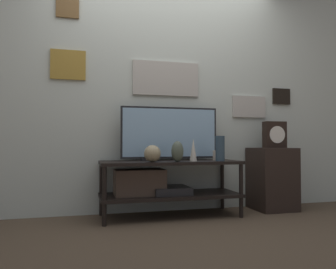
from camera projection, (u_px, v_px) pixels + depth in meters
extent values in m
plane|color=#4C3D2D|center=(179.00, 223.00, 2.93)|extent=(12.00, 12.00, 0.00)
cube|color=beige|center=(163.00, 85.00, 3.53)|extent=(6.40, 0.06, 2.70)
cube|color=#B2ADA3|center=(166.00, 79.00, 3.50)|extent=(0.72, 0.02, 0.37)
cube|color=#B2BCC6|center=(166.00, 79.00, 3.49)|extent=(0.69, 0.01, 0.33)
cube|color=brown|center=(68.00, 7.00, 3.26)|extent=(0.22, 0.02, 0.23)
cube|color=#BCB299|center=(67.00, 6.00, 3.25)|extent=(0.19, 0.01, 0.19)
cube|color=black|center=(281.00, 96.00, 3.86)|extent=(0.22, 0.02, 0.19)
cube|color=#BCB299|center=(282.00, 96.00, 3.85)|extent=(0.19, 0.01, 0.15)
cube|color=#B7B2A8|center=(249.00, 107.00, 3.74)|extent=(0.41, 0.02, 0.25)
cube|color=white|center=(249.00, 107.00, 3.74)|extent=(0.37, 0.01, 0.21)
cube|color=olive|center=(68.00, 65.00, 3.25)|extent=(0.34, 0.02, 0.29)
cube|color=white|center=(68.00, 65.00, 3.24)|extent=(0.30, 0.01, 0.26)
cube|color=black|center=(170.00, 162.00, 3.22)|extent=(1.36, 0.50, 0.03)
cube|color=black|center=(170.00, 195.00, 3.21)|extent=(1.36, 0.50, 0.03)
cylinder|color=black|center=(104.00, 195.00, 2.83)|extent=(0.04, 0.04, 0.54)
cylinder|color=black|center=(241.00, 189.00, 3.17)|extent=(0.04, 0.04, 0.54)
cylinder|color=black|center=(101.00, 188.00, 3.26)|extent=(0.04, 0.04, 0.54)
cylinder|color=black|center=(222.00, 184.00, 3.59)|extent=(0.04, 0.04, 0.54)
cube|color=black|center=(170.00, 190.00, 3.21)|extent=(0.36, 0.35, 0.07)
cube|color=#47382D|center=(139.00, 182.00, 3.14)|extent=(0.48, 0.28, 0.25)
cylinder|color=black|center=(143.00, 160.00, 3.27)|extent=(0.05, 0.05, 0.02)
cylinder|color=black|center=(195.00, 159.00, 3.41)|extent=(0.05, 0.05, 0.02)
cube|color=black|center=(170.00, 133.00, 3.34)|extent=(1.00, 0.04, 0.52)
cube|color=#8CB2D1|center=(170.00, 133.00, 3.33)|extent=(0.97, 0.01, 0.49)
sphere|color=tan|center=(152.00, 154.00, 3.02)|extent=(0.16, 0.16, 0.16)
ellipsoid|color=#4C5647|center=(177.00, 151.00, 3.06)|extent=(0.12, 0.10, 0.19)
cylinder|color=#2D4251|center=(220.00, 148.00, 3.18)|extent=(0.09, 0.09, 0.24)
cone|color=beige|center=(193.00, 150.00, 3.17)|extent=(0.07, 0.07, 0.22)
cylinder|color=#C1B29E|center=(217.00, 155.00, 3.33)|extent=(0.09, 0.09, 0.10)
cube|color=black|center=(272.00, 179.00, 3.55)|extent=(0.41, 0.42, 0.67)
cube|color=black|center=(274.00, 135.00, 3.58)|extent=(0.25, 0.10, 0.29)
cylinder|color=white|center=(277.00, 135.00, 3.53)|extent=(0.18, 0.01, 0.18)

